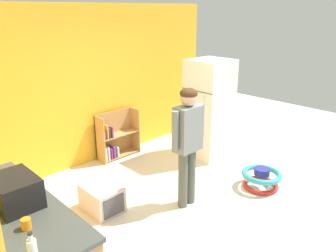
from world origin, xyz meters
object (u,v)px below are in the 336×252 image
baby_walker (261,178)px  clear_bottle (32,250)px  refrigerator (209,109)px  orange_cup (26,224)px  yellow_cup (20,178)px  microwave (15,191)px  kitchen_counter (24,245)px  standing_person (188,137)px  blue_cup (3,177)px  pet_carrier (102,198)px  bookshelf (115,138)px

baby_walker → clear_bottle: 3.65m
refrigerator → orange_cup: bearing=-163.0°
yellow_cup → microwave: bearing=-115.4°
kitchen_counter → microwave: bearing=-24.1°
standing_person → blue_cup: size_ratio=17.59×
pet_carrier → clear_bottle: 2.17m
refrigerator → orange_cup: (-3.81, -1.17, 0.06)m
bookshelf → yellow_cup: 2.73m
bookshelf → blue_cup: 2.75m
blue_cup → orange_cup: bearing=-99.3°
orange_cup → blue_cup: 1.00m
yellow_cup → baby_walker: bearing=-18.2°
refrigerator → baby_walker: bearing=-105.6°
orange_cup → blue_cup: (0.16, 0.98, 0.00)m
kitchen_counter → yellow_cup: size_ratio=20.55×
bookshelf → blue_cup: (-2.35, -1.31, 0.59)m
bookshelf → microwave: (-2.42, -1.87, 0.68)m
microwave → kitchen_counter: bearing=155.9°
baby_walker → standing_person: bearing=157.1°
clear_bottle → yellow_cup: bearing=72.1°
baby_walker → pet_carrier: (-2.09, 1.19, 0.02)m
yellow_cup → blue_cup: (-0.12, 0.16, 0.00)m
refrigerator → blue_cup: (-3.65, -0.18, 0.06)m
kitchen_counter → blue_cup: (0.08, 0.56, 0.50)m
pet_carrier → clear_bottle: (-1.46, -1.39, 0.82)m
kitchen_counter → bookshelf: size_ratio=2.30×
kitchen_counter → orange_cup: size_ratio=20.55×
kitchen_counter → baby_walker: bearing=-10.7°
baby_walker → blue_cup: (-3.26, 1.19, 0.79)m
baby_walker → yellow_cup: (-3.14, 1.04, 0.79)m
refrigerator → orange_cup: refrigerator is taller
bookshelf → clear_bottle: bearing=-134.2°
standing_person → baby_walker: (1.16, -0.49, -0.85)m
baby_walker → orange_cup: (-3.42, 0.21, 0.79)m
clear_bottle → orange_cup: 0.43m
kitchen_counter → microwave: (0.01, -0.00, 0.59)m
standing_person → yellow_cup: standing_person is taller
clear_bottle → standing_person: bearing=16.2°
microwave → standing_person: bearing=-3.6°
refrigerator → yellow_cup: 3.54m
baby_walker → pet_carrier: 2.40m
baby_walker → clear_bottle: (-3.54, -0.20, 0.84)m
blue_cup → pet_carrier: bearing=-0.2°
bookshelf → clear_bottle: (-2.63, -2.70, 0.64)m
yellow_cup → orange_cup: bearing=-108.8°
refrigerator → pet_carrier: bearing=-175.7°
pet_carrier → yellow_cup: 1.31m
clear_bottle → baby_walker: bearing=3.3°
kitchen_counter → standing_person: bearing=-3.7°
refrigerator → baby_walker: size_ratio=2.95×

